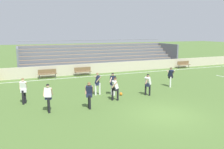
{
  "coord_description": "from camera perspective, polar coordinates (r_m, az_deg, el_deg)",
  "views": [
    {
      "loc": [
        -7.48,
        -10.15,
        4.64
      ],
      "look_at": [
        -0.45,
        6.86,
        1.16
      ],
      "focal_mm": 36.39,
      "sensor_mm": 36.0,
      "label": 1
    }
  ],
  "objects": [
    {
      "name": "ground_plane",
      "position": [
        13.43,
        13.25,
        -9.81
      ],
      "size": [
        160.0,
        160.0,
        0.0
      ],
      "primitive_type": "plane",
      "color": "#4C6B30"
    },
    {
      "name": "field_line_sideline",
      "position": [
        24.25,
        -4.08,
        -0.35
      ],
      "size": [
        44.0,
        0.12,
        0.01
      ],
      "primitive_type": "cube",
      "color": "white",
      "rests_on": "ground"
    },
    {
      "name": "sideline_wall",
      "position": [
        25.43,
        -5.07,
        1.48
      ],
      "size": [
        48.0,
        0.16,
        1.16
      ],
      "primitive_type": "cube",
      "color": "beige",
      "rests_on": "ground"
    },
    {
      "name": "bleacher_stand",
      "position": [
        29.0,
        -2.52,
        4.6
      ],
      "size": [
        20.05,
        4.98,
        3.55
      ],
      "color": "#897051",
      "rests_on": "ground"
    },
    {
      "name": "bench_near_wall_gap",
      "position": [
        23.8,
        -15.95,
        0.38
      ],
      "size": [
        1.8,
        0.4,
        0.9
      ],
      "color": "brown",
      "rests_on": "ground"
    },
    {
      "name": "bench_far_right",
      "position": [
        30.76,
        17.54,
        2.56
      ],
      "size": [
        1.8,
        0.4,
        0.9
      ],
      "color": "brown",
      "rests_on": "ground"
    },
    {
      "name": "bench_centre_sideline",
      "position": [
        24.48,
        -7.35,
        0.99
      ],
      "size": [
        1.8,
        0.4,
        0.9
      ],
      "color": "brown",
      "rests_on": "ground"
    },
    {
      "name": "player_dark_deep_cover",
      "position": [
        16.71,
        0.21,
        -1.87
      ],
      "size": [
        0.72,
        0.48,
        1.68
      ],
      "color": "white",
      "rests_on": "ground"
    },
    {
      "name": "player_dark_challenging",
      "position": [
        16.79,
        -3.65,
        -1.84
      ],
      "size": [
        0.52,
        0.68,
        1.68
      ],
      "color": "white",
      "rests_on": "ground"
    },
    {
      "name": "player_dark_wide_left",
      "position": [
        13.87,
        -5.74,
        -4.64
      ],
      "size": [
        0.58,
        0.44,
        1.65
      ],
      "color": "black",
      "rests_on": "ground"
    },
    {
      "name": "player_white_wide_right",
      "position": [
        15.41,
        0.8,
        -3.1
      ],
      "size": [
        0.65,
        0.44,
        1.63
      ],
      "color": "black",
      "rests_on": "ground"
    },
    {
      "name": "player_white_pressing_high",
      "position": [
        13.7,
        -15.74,
        -5.07
      ],
      "size": [
        0.62,
        0.49,
        1.69
      ],
      "color": "black",
      "rests_on": "ground"
    },
    {
      "name": "player_dark_overlapping",
      "position": [
        19.87,
        14.53,
        -0.2
      ],
      "size": [
        0.46,
        0.59,
        1.68
      ],
      "color": "white",
      "rests_on": "ground"
    },
    {
      "name": "player_white_on_ball",
      "position": [
        16.85,
        8.99,
        -2.08
      ],
      "size": [
        0.7,
        0.51,
        1.61
      ],
      "color": "black",
      "rests_on": "ground"
    },
    {
      "name": "player_white_trailing_run",
      "position": [
        15.75,
        -21.37,
        -3.33
      ],
      "size": [
        0.48,
        0.45,
        1.71
      ],
      "color": "black",
      "rests_on": "ground"
    },
    {
      "name": "soccer_ball",
      "position": [
        16.86,
        2.27,
        -4.89
      ],
      "size": [
        0.22,
        0.22,
        0.22
      ],
      "primitive_type": "sphere",
      "color": "orange",
      "rests_on": "ground"
    }
  ]
}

